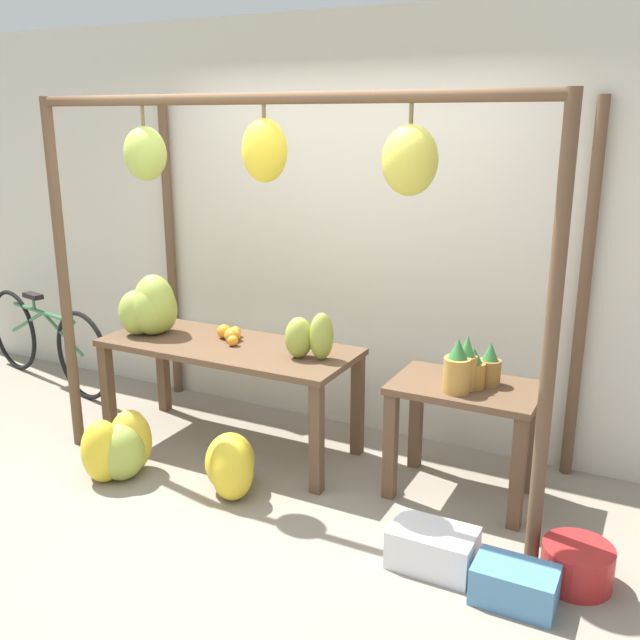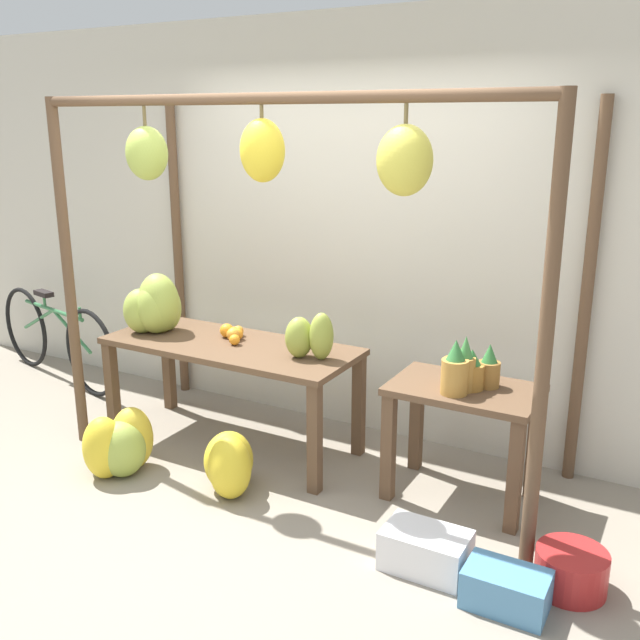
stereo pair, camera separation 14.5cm
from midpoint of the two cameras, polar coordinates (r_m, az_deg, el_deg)
name	(u,v)px [view 1 (the left image)]	position (r m, az deg, el deg)	size (l,w,h in m)	color
ground_plane	(235,524)	(4.08, -7.87, -15.88)	(20.00, 20.00, 0.00)	gray
shop_wall_back	(355,231)	(4.85, 1.93, 7.15)	(8.00, 0.08, 2.80)	beige
stall_awning	(290,209)	(3.97, -3.46, 8.82)	(3.09, 1.23, 2.26)	brown
display_table_main	(229,359)	(4.70, -8.21, -3.10)	(1.70, 0.68, 0.72)	brown
display_table_side	(465,412)	(4.16, 10.50, -7.24)	(0.82, 0.53, 0.69)	brown
banana_pile_on_table	(152,307)	(4.95, -14.14, 1.00)	(0.43, 0.40, 0.41)	#9EB247
orange_pile	(231,334)	(4.74, -8.02, -1.14)	(0.23, 0.24, 0.09)	orange
pineapple_cluster	(467,368)	(4.01, 10.64, -3.80)	(0.29, 0.33, 0.31)	#A3702D
banana_pile_ground_left	(115,449)	(4.62, -16.95, -9.81)	(0.48, 0.51, 0.41)	#9EB247
banana_pile_ground_right	(230,466)	(4.27, -8.20, -11.51)	(0.42, 0.44, 0.38)	yellow
fruit_crate_white	(433,548)	(3.70, 7.83, -17.62)	(0.41, 0.26, 0.20)	silver
blue_bucket	(577,565)	(3.74, 18.78, -18.08)	(0.33, 0.33, 0.20)	#AD2323
parked_bicycle	(46,340)	(6.31, -21.70, -1.52)	(1.75, 0.43, 0.75)	black
papaya_pile	(309,337)	(4.31, -1.84, -1.38)	(0.35, 0.24, 0.29)	#93A33D
fruit_crate_purple	(515,585)	(3.55, 14.11, -19.86)	(0.37, 0.24, 0.18)	#4C84B2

